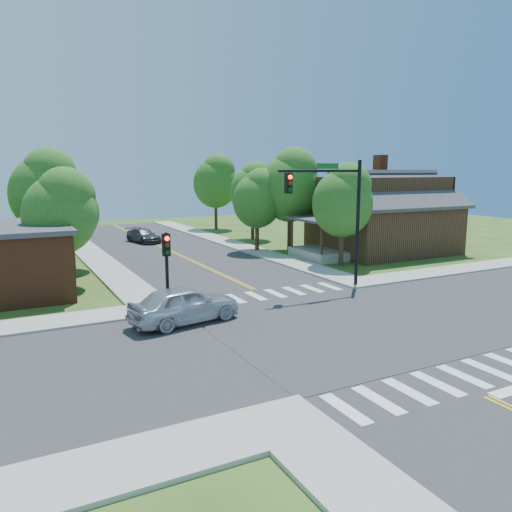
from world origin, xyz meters
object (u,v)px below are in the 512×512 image
house_ne (383,211)px  car_silver (184,305)px  signal_mast_ne (334,203)px  car_dgrey (143,236)px  signal_pole_nw (167,257)px

house_ne → car_silver: bearing=-152.5°
signal_mast_ne → car_silver: bearing=-167.5°
signal_mast_ne → car_dgrey: (-4.59, 22.80, -4.22)m
signal_pole_nw → house_ne: bearing=22.7°
signal_pole_nw → car_silver: (0.09, -2.08, -1.83)m
signal_mast_ne → house_ne: signal_mast_ne is taller
signal_mast_ne → signal_pole_nw: signal_mast_ne is taller
signal_mast_ne → car_silver: signal_mast_ne is taller
car_silver → signal_pole_nw: bearing=-7.5°
signal_pole_nw → car_silver: 2.77m
car_silver → car_dgrey: size_ratio=1.12×
signal_mast_ne → signal_pole_nw: size_ratio=1.89×
house_ne → signal_mast_ne: bearing=-142.3°
house_ne → car_silver: 23.38m
car_dgrey → house_ne: bearing=-55.6°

